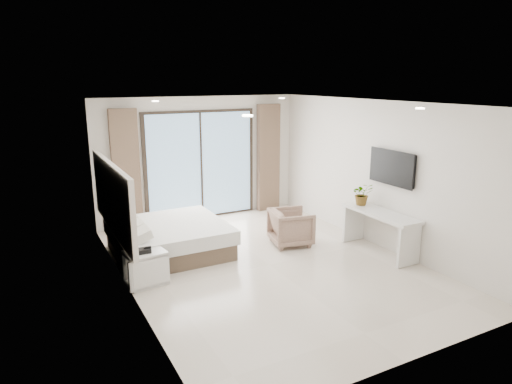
% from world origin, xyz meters
% --- Properties ---
extents(ground, '(6.20, 6.20, 0.00)m').
position_xyz_m(ground, '(0.00, 0.00, 0.00)').
color(ground, beige).
rests_on(ground, ground).
extents(room_shell, '(4.62, 6.22, 2.72)m').
position_xyz_m(room_shell, '(-0.20, 0.88, 1.58)').
color(room_shell, silver).
rests_on(room_shell, ground).
extents(bed, '(1.94, 1.85, 0.68)m').
position_xyz_m(bed, '(-1.34, 1.30, 0.29)').
color(bed, brown).
rests_on(bed, ground).
extents(nightstand, '(0.63, 0.54, 0.52)m').
position_xyz_m(nightstand, '(-2.02, 0.25, 0.26)').
color(nightstand, silver).
rests_on(nightstand, ground).
extents(phone, '(0.20, 0.16, 0.07)m').
position_xyz_m(phone, '(-2.04, 0.20, 0.56)').
color(phone, black).
rests_on(phone, nightstand).
extents(console_desk, '(0.49, 1.58, 0.77)m').
position_xyz_m(console_desk, '(2.04, -0.43, 0.56)').
color(console_desk, silver).
rests_on(console_desk, ground).
extents(plant, '(0.52, 0.54, 0.33)m').
position_xyz_m(plant, '(2.04, 0.08, 0.93)').
color(plant, '#33662D').
rests_on(plant, console_desk).
extents(armchair, '(0.81, 0.85, 0.74)m').
position_xyz_m(armchair, '(0.86, 0.67, 0.37)').
color(armchair, '#9C7D66').
rests_on(armchair, ground).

